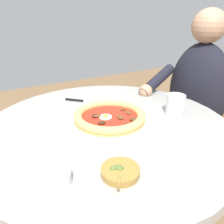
{
  "coord_description": "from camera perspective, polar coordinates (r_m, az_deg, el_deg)",
  "views": [
    {
      "loc": [
        0.34,
        0.65,
        1.12
      ],
      "look_at": [
        -0.03,
        -0.01,
        0.77
      ],
      "focal_mm": 34.53,
      "sensor_mm": 36.0,
      "label": 1
    }
  ],
  "objects": [
    {
      "name": "dining_table",
      "position": [
        0.9,
        -1.28,
        -10.29
      ],
      "size": [
        0.96,
        0.96,
        0.73
      ],
      "color": "#999993",
      "rests_on": "ground"
    },
    {
      "name": "ramekin_capers",
      "position": [
        0.57,
        -14.61,
        -16.45
      ],
      "size": [
        0.07,
        0.07,
        0.03
      ],
      "color": "white",
      "rests_on": "dining_table"
    },
    {
      "name": "fork_utensil",
      "position": [
        1.09,
        1.5,
        3.93
      ],
      "size": [
        0.12,
        0.14,
        0.0
      ],
      "color": "#BCBCC1",
      "rests_on": "dining_table"
    },
    {
      "name": "pizza_on_plate",
      "position": [
        0.84,
        -0.61,
        -1.36
      ],
      "size": [
        0.3,
        0.3,
        0.04
      ],
      "color": "white",
      "rests_on": "dining_table"
    },
    {
      "name": "cafe_chair_diner",
      "position": [
        1.52,
        23.14,
        -1.06
      ],
      "size": [
        0.51,
        0.51,
        0.83
      ],
      "color": "#957050",
      "rests_on": "ground"
    },
    {
      "name": "diner_person",
      "position": [
        1.41,
        20.28,
        -2.92
      ],
      "size": [
        0.53,
        0.39,
        1.14
      ],
      "color": "#282833",
      "rests_on": "ground"
    },
    {
      "name": "water_glass",
      "position": [
        0.93,
        16.38,
        1.61
      ],
      "size": [
        0.08,
        0.08,
        0.08
      ],
      "color": "silver",
      "rests_on": "dining_table"
    },
    {
      "name": "steak_knife",
      "position": [
        1.07,
        -11.33,
        3.22
      ],
      "size": [
        0.16,
        0.15,
        0.01
      ],
      "color": "silver",
      "rests_on": "dining_table"
    },
    {
      "name": "olive_pan",
      "position": [
        0.59,
        2.14,
        -15.43
      ],
      "size": [
        0.1,
        0.12,
        0.04
      ],
      "color": "olive",
      "rests_on": "dining_table"
    }
  ]
}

